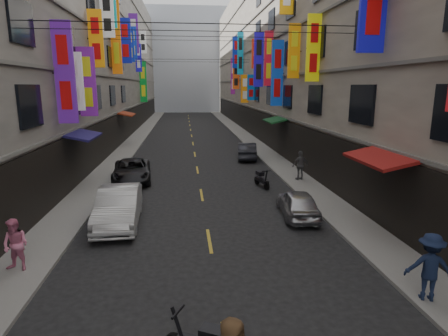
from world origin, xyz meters
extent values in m
cube|color=slate|center=(-6.00, 42.00, 0.06)|extent=(2.00, 90.00, 0.12)
cube|color=slate|center=(6.00, 42.00, 0.06)|extent=(2.00, 90.00, 0.12)
cube|color=gray|center=(-12.00, 42.00, 9.50)|extent=(10.00, 90.00, 19.00)
cube|color=black|center=(-6.95, 42.00, 1.50)|extent=(0.12, 85.50, 3.00)
cube|color=#66635E|center=(-6.94, 42.00, 3.20)|extent=(0.16, 90.00, 0.14)
cube|color=#66635E|center=(-6.94, 42.00, 6.40)|extent=(0.16, 90.00, 0.14)
cube|color=#66635E|center=(-6.94, 42.00, 9.60)|extent=(0.16, 90.00, 0.14)
cube|color=#66635E|center=(-6.94, 42.00, 12.80)|extent=(0.16, 90.00, 0.14)
cube|color=#A99E8D|center=(12.00, 42.00, 9.50)|extent=(10.00, 90.00, 19.00)
cube|color=black|center=(6.95, 42.00, 1.50)|extent=(0.12, 85.50, 3.00)
cube|color=#66635E|center=(6.94, 42.00, 3.20)|extent=(0.16, 90.00, 0.14)
cube|color=#66635E|center=(6.94, 42.00, 6.40)|extent=(0.16, 90.00, 0.14)
cube|color=#66635E|center=(6.94, 42.00, 9.60)|extent=(0.16, 90.00, 0.14)
cube|color=#66635E|center=(6.94, 42.00, 12.80)|extent=(0.16, 90.00, 0.14)
cube|color=#AFB6C3|center=(0.00, 92.00, 11.00)|extent=(18.00, 8.00, 22.00)
cube|color=#571B96|center=(-6.44, 24.18, 6.20)|extent=(0.92, 0.18, 4.78)
cylinder|color=black|center=(-6.49, 24.18, 6.20)|extent=(1.02, 0.08, 0.08)
cube|color=silver|center=(-6.49, 26.07, 5.82)|extent=(0.81, 0.18, 3.02)
cylinder|color=black|center=(-6.54, 26.07, 5.82)|extent=(0.91, 0.08, 0.08)
cube|color=yellow|center=(6.51, 26.45, 7.67)|extent=(0.78, 0.18, 3.66)
cylinder|color=black|center=(6.56, 26.45, 7.67)|extent=(0.88, 0.08, 0.08)
cube|color=#6E198E|center=(-6.41, 28.23, 5.82)|extent=(0.99, 0.18, 3.95)
cylinder|color=black|center=(-6.46, 28.23, 5.82)|extent=(1.09, 0.08, 0.08)
cube|color=orange|center=(6.51, 30.24, 7.84)|extent=(0.79, 0.18, 3.49)
cylinder|color=black|center=(6.56, 30.24, 7.84)|extent=(0.89, 0.08, 0.08)
cube|color=orange|center=(-6.44, 31.56, 8.62)|extent=(0.92, 0.18, 3.64)
cylinder|color=black|center=(-6.49, 31.56, 8.62)|extent=(1.02, 0.08, 0.08)
cube|color=#0F3FB4|center=(6.44, 34.36, 6.54)|extent=(0.92, 0.18, 4.96)
cylinder|color=black|center=(6.49, 34.36, 6.54)|extent=(1.02, 0.08, 0.08)
cube|color=white|center=(-6.41, 35.82, 10.83)|extent=(0.98, 0.18, 3.25)
cylinder|color=black|center=(-6.46, 35.82, 10.83)|extent=(1.08, 0.08, 0.08)
cube|color=red|center=(6.54, 37.96, 7.89)|extent=(0.73, 0.18, 4.57)
cylinder|color=black|center=(6.59, 37.96, 7.89)|extent=(0.83, 0.08, 0.08)
cube|color=orange|center=(-6.48, 39.52, 9.74)|extent=(0.83, 0.18, 6.24)
cylinder|color=black|center=(-6.53, 39.52, 9.74)|extent=(0.93, 0.08, 0.08)
cube|color=#1E10BE|center=(6.45, 41.88, 8.06)|extent=(0.91, 0.18, 5.09)
cylinder|color=black|center=(6.50, 41.88, 8.06)|extent=(1.01, 0.08, 0.08)
cube|color=#0D18A3|center=(-6.35, 44.13, 9.90)|extent=(1.10, 0.18, 4.22)
cylinder|color=black|center=(-6.40, 44.13, 9.90)|extent=(1.20, 0.08, 0.08)
cube|color=red|center=(6.56, 44.43, 8.82)|extent=(0.69, 0.18, 2.91)
cylinder|color=black|center=(6.61, 44.43, 8.82)|extent=(0.79, 0.08, 0.08)
cube|color=#0C4C9A|center=(6.50, 46.15, 5.44)|extent=(0.80, 0.18, 2.74)
cylinder|color=black|center=(6.55, 46.15, 5.44)|extent=(0.90, 0.08, 0.08)
cube|color=#0E26A8|center=(-6.43, 47.85, 9.87)|extent=(0.94, 0.18, 3.49)
cylinder|color=black|center=(-6.48, 47.85, 9.87)|extent=(1.04, 0.08, 0.08)
cube|color=#0F30B1|center=(-6.44, 50.35, 10.35)|extent=(0.92, 0.18, 3.57)
cylinder|color=black|center=(-6.49, 50.35, 10.35)|extent=(1.02, 0.08, 0.08)
cube|color=#C76F0B|center=(6.44, 50.05, 5.28)|extent=(0.91, 0.18, 3.29)
cylinder|color=black|center=(6.49, 50.05, 5.28)|extent=(1.01, 0.08, 0.08)
cube|color=#511783|center=(-6.39, 51.55, 11.53)|extent=(1.03, 0.18, 4.39)
cylinder|color=black|center=(-6.44, 51.55, 11.53)|extent=(1.13, 0.08, 0.08)
cube|color=#0E80AA|center=(6.51, 54.26, 9.66)|extent=(0.77, 0.18, 5.23)
cylinder|color=black|center=(6.56, 54.26, 9.66)|extent=(0.87, 0.08, 0.08)
cube|color=#170FB6|center=(-6.52, 56.44, 9.18)|extent=(0.76, 0.18, 3.53)
cylinder|color=black|center=(-6.57, 56.44, 9.18)|extent=(0.86, 0.08, 0.08)
cube|color=#0D229F|center=(6.33, 56.34, 9.96)|extent=(1.14, 0.18, 4.05)
cylinder|color=black|center=(6.38, 56.34, 9.96)|extent=(1.24, 0.08, 0.08)
cube|color=#D74A14|center=(6.44, 57.68, 6.90)|extent=(0.92, 0.18, 3.42)
cylinder|color=black|center=(6.49, 57.68, 6.90)|extent=(1.02, 0.08, 0.08)
cube|color=#0A7826|center=(-6.42, 59.89, 6.18)|extent=(0.96, 0.18, 5.62)
cylinder|color=black|center=(-6.47, 59.89, 6.18)|extent=(1.06, 0.08, 0.08)
cube|color=white|center=(-6.44, 62.34, 11.75)|extent=(0.92, 0.18, 3.07)
cylinder|color=black|center=(-6.49, 62.34, 11.75)|extent=(1.02, 0.08, 0.08)
cube|color=#781572|center=(6.58, 62.14, 7.02)|extent=(0.63, 0.18, 5.23)
cylinder|color=black|center=(6.63, 62.14, 7.02)|extent=(0.73, 0.08, 0.08)
cube|color=maroon|center=(6.30, 18.00, 3.00)|extent=(1.39, 3.20, 0.41)
cube|color=#1E1752|center=(-6.30, 26.00, 3.00)|extent=(1.39, 3.20, 0.41)
cube|color=#134820|center=(6.30, 34.00, 3.00)|extent=(1.39, 3.20, 0.41)
cube|color=maroon|center=(-6.30, 42.00, 3.00)|extent=(1.39, 3.20, 0.41)
cylinder|color=black|center=(0.00, 22.00, 8.20)|extent=(14.00, 0.04, 0.04)
cylinder|color=black|center=(0.00, 36.00, 9.40)|extent=(14.00, 0.04, 0.04)
cylinder|color=black|center=(0.00, 50.00, 8.60)|extent=(14.00, 0.04, 0.04)
cube|color=gold|center=(0.00, 18.00, 0.01)|extent=(0.12, 2.20, 0.01)
cube|color=gold|center=(0.00, 24.00, 0.01)|extent=(0.12, 2.20, 0.01)
cube|color=gold|center=(0.00, 30.00, 0.01)|extent=(0.12, 2.20, 0.01)
cube|color=gold|center=(0.00, 36.00, 0.01)|extent=(0.12, 2.20, 0.01)
cube|color=gold|center=(0.00, 42.00, 0.01)|extent=(0.12, 2.20, 0.01)
cube|color=gold|center=(0.00, 48.00, 0.01)|extent=(0.12, 2.20, 0.01)
cube|color=gold|center=(0.00, 54.00, 0.01)|extent=(0.12, 2.20, 0.01)
cube|color=gold|center=(0.00, 60.00, 0.01)|extent=(0.12, 2.20, 0.01)
cube|color=gold|center=(0.00, 66.00, 0.01)|extent=(0.12, 2.20, 0.01)
cube|color=gold|center=(0.00, 72.00, 0.01)|extent=(0.12, 2.20, 0.01)
cube|color=gold|center=(0.00, 78.00, 0.01)|extent=(0.12, 2.20, 0.01)
cube|color=black|center=(-0.33, 11.67, 0.75)|extent=(0.64, 0.54, 0.22)
cylinder|color=black|center=(-1.04, 12.04, 0.70)|extent=(0.35, 0.23, 0.88)
cylinder|color=black|center=(-1.04, 12.04, 1.05)|extent=(0.28, 0.47, 0.06)
cylinder|color=black|center=(3.60, 24.55, 0.25)|extent=(0.23, 0.51, 0.50)
cylinder|color=black|center=(3.31, 25.82, 0.25)|extent=(0.23, 0.51, 0.50)
cube|color=black|center=(3.45, 25.18, 0.40)|extent=(0.58, 1.33, 0.18)
cube|color=black|center=(3.40, 25.43, 0.75)|extent=(0.43, 0.61, 0.22)
cylinder|color=black|center=(3.57, 24.65, 0.70)|extent=(0.16, 0.36, 0.88)
cylinder|color=black|center=(3.57, 24.65, 1.05)|extent=(0.50, 0.17, 0.06)
imported|color=silver|center=(-3.58, 20.11, 0.76)|extent=(1.83, 4.70, 1.53)
imported|color=black|center=(-4.00, 27.31, 0.65)|extent=(2.62, 4.88, 1.30)
imported|color=#B0AFB4|center=(4.00, 20.21, 0.60)|extent=(1.69, 3.64, 1.21)
imported|color=#26272D|center=(4.00, 33.52, 0.65)|extent=(1.90, 4.08, 1.29)
imported|color=pink|center=(-5.94, 16.16, 0.93)|extent=(0.90, 0.72, 1.61)
imported|color=#151E3A|center=(5.40, 13.37, 1.03)|extent=(1.31, 0.97, 1.81)
imported|color=#5A5A5D|center=(5.98, 26.17, 1.00)|extent=(1.13, 0.80, 1.75)
camera|label=1|loc=(-0.83, 5.10, 5.59)|focal=30.00mm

